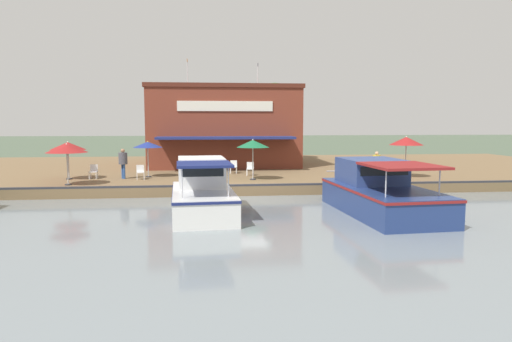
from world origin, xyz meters
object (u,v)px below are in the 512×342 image
person_near_entrance (377,162)px  mooring_post (395,175)px  cafe_chair_back_row_seat (250,168)px  motorboat_second_along (202,193)px  tree_downstream_bank (196,112)px  patio_umbrella_mid_patio_left (406,141)px  cafe_chair_beside_entrance (234,166)px  person_at_quay_edge (123,160)px  cafe_chair_under_first_umbrella (190,172)px  waterfront_restaurant (223,126)px  cafe_chair_facing_river (140,171)px  patio_umbrella_near_quay_edge (67,148)px  patio_umbrella_back_row (148,145)px  patio_umbrella_far_corner (68,146)px  patio_umbrella_mid_patio_right (253,144)px  motorboat_mid_row (374,192)px  cafe_chair_mid_patio (94,171)px  tree_behind_restaurant (273,105)px

person_near_entrance → mooring_post: person_near_entrance is taller
cafe_chair_back_row_seat → mooring_post: bearing=59.7°
motorboat_second_along → person_near_entrance: bearing=122.0°
tree_downstream_bank → patio_umbrella_mid_patio_left: bearing=43.7°
cafe_chair_beside_entrance → person_near_entrance: 9.15m
tree_downstream_bank → person_at_quay_edge: bearing=-18.1°
cafe_chair_under_first_umbrella → motorboat_second_along: size_ratio=0.12×
waterfront_restaurant → tree_downstream_bank: bearing=-146.5°
person_near_entrance → person_at_quay_edge: size_ratio=0.91×
cafe_chair_back_row_seat → person_near_entrance: (2.40, 7.35, 0.54)m
patio_umbrella_mid_patio_left → cafe_chair_facing_river: (-0.76, -15.96, -1.75)m
patio_umbrella_near_quay_edge → mooring_post: bearing=86.4°
patio_umbrella_back_row → patio_umbrella_far_corner: 4.58m
patio_umbrella_mid_patio_right → tree_downstream_bank: tree_downstream_bank is taller
patio_umbrella_mid_patio_right → person_near_entrance: 7.48m
patio_umbrella_far_corner → motorboat_mid_row: (8.49, 15.51, -1.67)m
patio_umbrella_mid_patio_right → tree_downstream_bank: 14.33m
waterfront_restaurant → mooring_post: bearing=35.6°
cafe_chair_beside_entrance → person_at_quay_edge: 7.09m
waterfront_restaurant → cafe_chair_back_row_seat: waterfront_restaurant is taller
person_at_quay_edge → motorboat_mid_row: (8.44, 12.36, -0.83)m
patio_umbrella_near_quay_edge → person_at_quay_edge: patio_umbrella_near_quay_edge is taller
patio_umbrella_mid_patio_left → person_near_entrance: bearing=-78.8°
cafe_chair_back_row_seat → motorboat_mid_row: size_ratio=0.10×
patio_umbrella_mid_patio_left → cafe_chair_mid_patio: bearing=-94.3°
patio_umbrella_mid_patio_right → tree_behind_restaurant: (-14.02, 3.22, 2.77)m
patio_umbrella_mid_patio_right → person_near_entrance: bearing=87.9°
patio_umbrella_mid_patio_left → person_near_entrance: 2.35m
patio_umbrella_near_quay_edge → cafe_chair_facing_river: bearing=120.6°
patio_umbrella_back_row → person_at_quay_edge: bearing=-65.8°
patio_umbrella_far_corner → tree_behind_restaurant: tree_behind_restaurant is taller
patio_umbrella_mid_patio_right → mooring_post: size_ratio=2.52×
patio_umbrella_far_corner → patio_umbrella_mid_patio_right: bearing=82.7°
waterfront_restaurant → cafe_chair_under_first_umbrella: size_ratio=13.32×
cafe_chair_facing_river → motorboat_second_along: bearing=26.0°
cafe_chair_back_row_seat → tree_downstream_bank: bearing=-162.5°
patio_umbrella_near_quay_edge → motorboat_mid_row: bearing=68.3°
patio_umbrella_back_row → patio_umbrella_far_corner: size_ratio=0.99×
motorboat_mid_row → patio_umbrella_mid_patio_left: bearing=147.1°
cafe_chair_beside_entrance → person_at_quay_edge: bearing=-72.2°
cafe_chair_under_first_umbrella → cafe_chair_back_row_seat: bearing=114.1°
cafe_chair_facing_river → cafe_chair_mid_patio: same height
tree_downstream_bank → motorboat_second_along: bearing=2.0°
tree_behind_restaurant → cafe_chair_under_first_umbrella: bearing=-27.0°
person_at_quay_edge → tree_downstream_bank: tree_downstream_bank is taller
cafe_chair_under_first_umbrella → patio_umbrella_far_corner: bearing=-97.3°
patio_umbrella_back_row → person_at_quay_edge: 1.74m
waterfront_restaurant → cafe_chair_beside_entrance: waterfront_restaurant is taller
cafe_chair_facing_river → cafe_chair_under_first_umbrella: 2.96m
motorboat_mid_row → cafe_chair_under_first_umbrella: bearing=-132.1°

